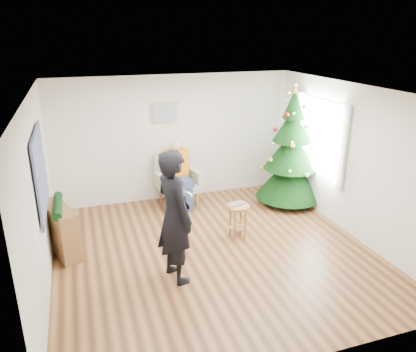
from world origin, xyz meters
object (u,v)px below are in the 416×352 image
object	(u,v)px
christmas_tree	(291,152)
stool	(238,221)
console	(61,230)
standing_man	(175,217)
armchair	(177,186)

from	to	relation	value
christmas_tree	stool	world-z (taller)	christmas_tree
stool	console	bearing A→B (deg)	171.86
stool	console	xyz separation A→B (m)	(-2.89, 0.41, 0.09)
christmas_tree	standing_man	xyz separation A→B (m)	(-2.90, -1.96, -0.12)
stool	armchair	distance (m)	1.83
stool	standing_man	distance (m)	1.71
christmas_tree	armchair	bearing A→B (deg)	164.63
christmas_tree	console	distance (m)	4.58
christmas_tree	standing_man	size ratio (longest dim) A/B	1.25
stool	standing_man	size ratio (longest dim) A/B	0.31
christmas_tree	stool	xyz separation A→B (m)	(-1.59, -1.10, -0.79)
armchair	standing_man	xyz separation A→B (m)	(-0.67, -2.57, 0.58)
christmas_tree	armchair	world-z (taller)	christmas_tree
armchair	standing_man	size ratio (longest dim) A/B	0.54
stool	standing_man	bearing A→B (deg)	-146.92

